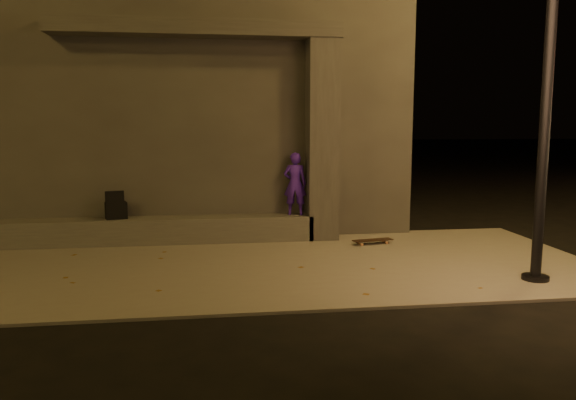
{
  "coord_description": "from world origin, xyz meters",
  "views": [
    {
      "loc": [
        -0.32,
        -6.32,
        2.19
      ],
      "look_at": [
        0.83,
        2.0,
        1.01
      ],
      "focal_mm": 35.0,
      "sensor_mm": 36.0,
      "label": 1
    }
  ],
  "objects": [
    {
      "name": "ground",
      "position": [
        0.0,
        0.0,
        0.0
      ],
      "size": [
        120.0,
        120.0,
        0.0
      ],
      "primitive_type": "plane",
      "color": "black",
      "rests_on": "ground"
    },
    {
      "name": "sidewalk",
      "position": [
        0.0,
        2.0,
        0.02
      ],
      "size": [
        11.0,
        4.4,
        0.04
      ],
      "primitive_type": "cube",
      "color": "slate",
      "rests_on": "ground"
    },
    {
      "name": "building",
      "position": [
        -1.0,
        6.49,
        2.61
      ],
      "size": [
        9.0,
        5.1,
        5.22
      ],
      "color": "#3C3936",
      "rests_on": "ground"
    },
    {
      "name": "ledge",
      "position": [
        -1.5,
        3.75,
        0.27
      ],
      "size": [
        6.0,
        0.55,
        0.45
      ],
      "primitive_type": "cube",
      "color": "#4D4B45",
      "rests_on": "sidewalk"
    },
    {
      "name": "column",
      "position": [
        1.7,
        3.75,
        1.84
      ],
      "size": [
        0.55,
        0.55,
        3.6
      ],
      "primitive_type": "cube",
      "color": "#3C3936",
      "rests_on": "sidewalk"
    },
    {
      "name": "canopy",
      "position": [
        -0.5,
        3.8,
        3.78
      ],
      "size": [
        5.0,
        0.7,
        0.28
      ],
      "primitive_type": "cube",
      "color": "#3C3936",
      "rests_on": "column"
    },
    {
      "name": "skateboarder",
      "position": [
        1.2,
        3.75,
        1.06
      ],
      "size": [
        0.47,
        0.35,
        1.15
      ],
      "primitive_type": "imported",
      "rotation": [
        0.0,
        0.0,
        2.94
      ],
      "color": "#3F1AAA",
      "rests_on": "ledge"
    },
    {
      "name": "backpack",
      "position": [
        -1.99,
        3.75,
        0.66
      ],
      "size": [
        0.41,
        0.33,
        0.51
      ],
      "rotation": [
        0.0,
        0.0,
        0.3
      ],
      "color": "black",
      "rests_on": "ledge"
    },
    {
      "name": "skateboard",
      "position": [
        2.49,
        3.1,
        0.11
      ],
      "size": [
        0.75,
        0.32,
        0.08
      ],
      "rotation": [
        0.0,
        0.0,
        0.19
      ],
      "color": "black",
      "rests_on": "sidewalk"
    }
  ]
}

